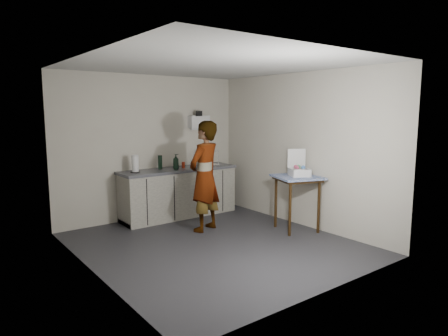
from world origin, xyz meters
TOP-DOWN VIEW (x-y plane):
  - ground at (0.00, 0.00)m, footprint 4.00×4.00m
  - wall_back at (0.00, 1.99)m, footprint 3.60×0.02m
  - wall_right at (1.79, 0.00)m, footprint 0.02×4.00m
  - wall_left at (-1.79, 0.00)m, footprint 0.02×4.00m
  - ceiling at (0.00, 0.00)m, footprint 3.60×4.00m
  - kitchen_counter at (0.40, 1.70)m, footprint 2.24×0.62m
  - wall_shelf at (1.00, 1.92)m, footprint 0.42×0.18m
  - side_table at (1.50, -0.22)m, footprint 0.89×0.89m
  - standing_man at (0.29, 0.68)m, footprint 0.77×0.64m
  - soap_bottle at (0.28, 1.59)m, footprint 0.15×0.15m
  - soda_can at (0.49, 1.69)m, footprint 0.06×0.06m
  - dark_bottle at (0.06, 1.78)m, footprint 0.07×0.07m
  - paper_towel at (-0.46, 1.71)m, footprint 0.17×0.17m
  - dish_rack at (1.00, 1.69)m, footprint 0.42×0.32m
  - bakery_box at (1.54, -0.21)m, footprint 0.42×0.43m

SIDE VIEW (x-z plane):
  - ground at x=0.00m, z-range 0.00..0.00m
  - kitchen_counter at x=0.40m, z-range -0.03..0.88m
  - side_table at x=1.50m, z-range 0.34..1.24m
  - standing_man at x=0.29m, z-range 0.00..1.80m
  - soda_can at x=0.49m, z-range 0.91..1.02m
  - dish_rack at x=1.00m, z-range 0.83..1.12m
  - bakery_box at x=1.54m, z-range 0.78..1.22m
  - dark_bottle at x=0.06m, z-range 0.91..1.16m
  - soap_bottle at x=0.28m, z-range 0.91..1.19m
  - paper_towel at x=-0.46m, z-range 0.90..1.20m
  - wall_back at x=0.00m, z-range 0.00..2.60m
  - wall_right at x=1.79m, z-range 0.00..2.60m
  - wall_left at x=-1.79m, z-range 0.00..2.60m
  - wall_shelf at x=1.00m, z-range 1.56..1.93m
  - ceiling at x=0.00m, z-range 2.59..2.60m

